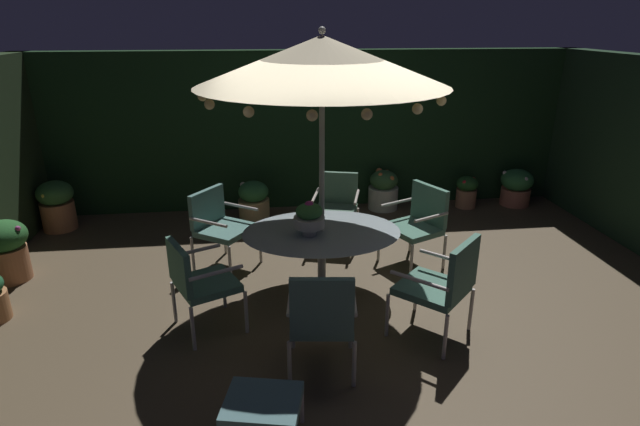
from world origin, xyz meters
The scene contains 18 objects.
ground_plane centered at (0.00, 0.00, -0.01)m, with size 8.61×6.42×0.02m, color brown.
hedge_backdrop_rear centered at (0.00, 3.06, 1.22)m, with size 8.61×0.30×2.43m, color black.
patio_dining_table centered at (-0.18, 0.08, 0.61)m, with size 1.70×1.31×0.74m.
patio_umbrella centered at (-0.18, 0.08, 2.48)m, with size 2.47×2.47×2.80m.
centerpiece_planter centered at (-0.32, -0.02, 0.95)m, with size 0.32×0.32×0.37m.
patio_chair_north centered at (-1.44, -0.52, 0.56)m, with size 0.75×0.76×0.94m.
patio_chair_northeast centered at (-0.35, -1.31, 0.57)m, with size 0.63×0.63×0.99m.
patio_chair_east centered at (0.83, -0.91, 0.59)m, with size 0.87×0.87×1.03m.
patio_chair_southeast centered at (1.09, 0.68, 0.58)m, with size 0.77×0.81×0.99m.
patio_chair_south centered at (0.19, 1.43, 0.55)m, with size 0.71×0.73×0.94m.
patio_chair_southwest centered at (-1.32, 0.88, 0.58)m, with size 0.84×0.85×0.96m.
ottoman_footrest centered at (-0.86, -2.02, 0.32)m, with size 0.61×0.55×0.37m.
potted_plant_right_far centered at (2.48, 2.57, 0.27)m, with size 0.34×0.34×0.51m.
potted_plant_back_left centered at (-3.75, 0.81, 0.40)m, with size 0.51×0.51×0.73m.
potted_plant_left_near centered at (-0.92, 2.42, 0.30)m, with size 0.47×0.47×0.60m.
potted_plant_back_center centered at (-3.72, 2.37, 0.38)m, with size 0.50×0.50×0.72m.
potted_plant_left_far centered at (1.13, 2.66, 0.31)m, with size 0.47×0.47×0.64m.
potted_plant_right_near centered at (3.32, 2.58, 0.31)m, with size 0.51×0.51×0.60m.
Camera 1 is at (-0.80, -4.93, 2.86)m, focal length 28.76 mm.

